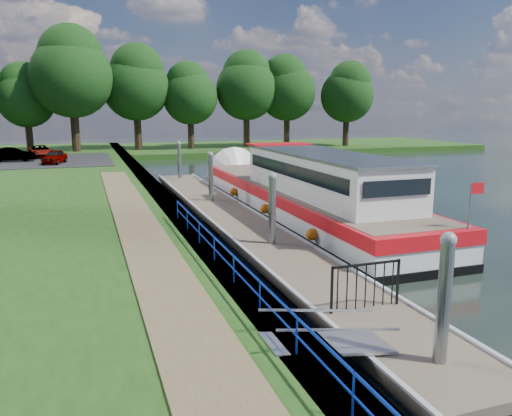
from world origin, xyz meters
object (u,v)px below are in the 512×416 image
object	(u,v)px
car_d	(41,151)
car_a	(54,157)
car_b	(13,155)
barge	(295,192)
pontoon	(236,222)

from	to	relation	value
car_d	car_a	bearing A→B (deg)	-87.55
car_b	barge	bearing A→B (deg)	-147.50
car_a	pontoon	bearing A→B (deg)	-53.13
pontoon	car_a	bearing A→B (deg)	110.90
barge	car_b	distance (m)	27.71
car_b	car_d	bearing A→B (deg)	-33.56
pontoon	car_d	world-z (taller)	car_d
barge	car_a	world-z (taller)	barge
car_a	car_d	world-z (taller)	car_d
pontoon	barge	distance (m)	4.09
pontoon	car_d	size ratio (longest dim) A/B	7.75
barge	car_a	size ratio (longest dim) A/B	6.73
car_a	car_b	xyz separation A→B (m)	(-3.33, 2.70, 0.03)
pontoon	car_b	xyz separation A→B (m)	(-11.76, 24.78, 1.22)
pontoon	car_d	xyz separation A→B (m)	(-9.82, 27.85, 1.19)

